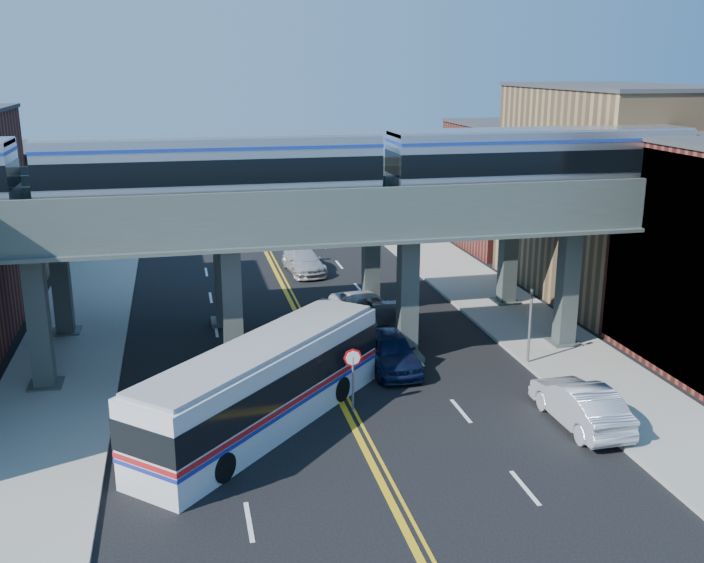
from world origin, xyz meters
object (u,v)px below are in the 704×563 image
Objects in this scene: transit_bus at (264,386)px; car_lane_b at (390,321)px; car_lane_c at (366,310)px; transit_train at (213,170)px; car_lane_d at (303,261)px; car_lane_a at (390,350)px; traffic_signal at (530,318)px; stop_sign at (353,369)px; car_parked_curb at (580,404)px.

transit_bus is 11.59m from car_lane_b.
car_lane_c is at bearing 11.81° from transit_bus.
car_lane_d is at bearing 69.04° from transit_train.
car_lane_a is 1.06× the size of car_lane_b.
car_lane_b reaches higher than car_lane_d.
car_lane_c is 1.09× the size of car_lane_d.
transit_train is 11.18m from car_lane_a.
transit_train reaches higher than traffic_signal.
car_lane_a is 0.87× the size of car_lane_c.
traffic_signal is 20.05m from car_lane_d.
car_parked_curb is at bearing -20.77° from stop_sign.
transit_bus is at bearing -77.52° from transit_train.
stop_sign is at bearing -114.31° from car_lane_c.
car_parked_curb is (5.18, -13.31, 0.05)m from car_lane_c.
transit_train is 8.62× the size of car_lane_a.
stop_sign is at bearing -98.47° from car_lane_d.
transit_bus is 12.08m from car_parked_curb.
car_lane_d is (-1.13, 17.56, -0.09)m from car_lane_a.
car_lane_a is 6.21m from car_lane_c.
car_parked_curb reaches higher than car_lane_d.
transit_bus is at bearing -107.41° from car_lane_d.
car_lane_b is (3.77, 8.26, -0.98)m from stop_sign.
traffic_signal is 7.50m from car_lane_b.
car_lane_b is (7.36, 8.90, -0.87)m from transit_bus.
transit_train is at bearing -115.45° from car_lane_d.
traffic_signal is 13.03m from transit_bus.
car_lane_d is 1.02× the size of car_parked_curb.
car_lane_d is 25.58m from car_parked_curb.
car_lane_b is 12.20m from car_parked_curb.
transit_train is 17.44m from car_parked_curb.
car_lane_c is 1.12× the size of car_parked_curb.
car_lane_d is (6.35, 16.57, -8.35)m from transit_train.
transit_bus is 2.32× the size of car_lane_b.
stop_sign is 0.64× the size of traffic_signal.
stop_sign is 10.69m from car_lane_c.
transit_train is 3.95× the size of transit_bus.
transit_train reaches higher than stop_sign.
transit_bus is (-12.50, -3.65, -0.65)m from traffic_signal.
car_lane_c reaches higher than car_lane_b.
car_parked_curb is (5.57, -7.12, -0.01)m from car_lane_a.
transit_train is 9.44m from transit_bus.
transit_bus is 2.09× the size of car_lane_d.
transit_train reaches higher than car_lane_b.
car_parked_curb is at bearing -58.59° from transit_bus.
stop_sign is at bearing -45.89° from transit_train.
car_lane_a is (2.63, 4.01, -0.90)m from stop_sign.
traffic_signal reaches higher than car_lane_c.
car_lane_a is at bearing 56.72° from stop_sign.
car_lane_d is at bearing -76.04° from car_parked_curb.
stop_sign is at bearing -109.63° from car_lane_b.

